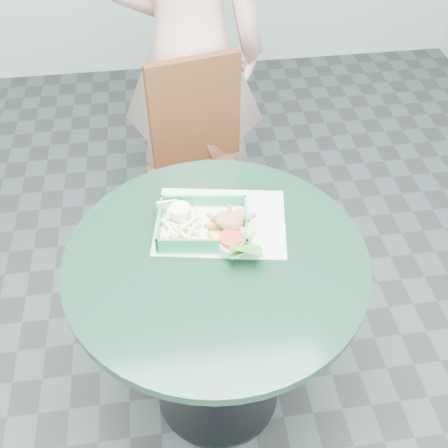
{
  "coord_description": "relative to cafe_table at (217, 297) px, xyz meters",
  "views": [
    {
      "loc": [
        -0.11,
        -0.95,
        1.85
      ],
      "look_at": [
        0.04,
        0.1,
        0.79
      ],
      "focal_mm": 42.0,
      "sensor_mm": 36.0,
      "label": 1
    }
  ],
  "objects": [
    {
      "name": "floor",
      "position": [
        0.0,
        0.0,
        -0.58
      ],
      "size": [
        4.0,
        5.0,
        0.02
      ],
      "primitive_type": "cube",
      "color": "#303335",
      "rests_on": "ground"
    },
    {
      "name": "cafe_table",
      "position": [
        0.0,
        0.0,
        0.0
      ],
      "size": [
        0.84,
        0.84,
        0.75
      ],
      "color": "#2D2D34",
      "rests_on": "floor"
    },
    {
      "name": "dining_chair",
      "position": [
        0.02,
        0.73,
        -0.05
      ],
      "size": [
        0.37,
        0.37,
        0.93
      ],
      "rotation": [
        0.0,
        0.0,
        0.21
      ],
      "color": "#483021",
      "rests_on": "floor"
    },
    {
      "name": "diner_person",
      "position": [
        0.02,
        1.01,
        0.38
      ],
      "size": [
        0.76,
        0.57,
        1.92
      ],
      "primitive_type": "imported",
      "rotation": [
        0.0,
        0.0,
        2.98
      ],
      "color": "#E3A999",
      "rests_on": "floor"
    },
    {
      "name": "placemat",
      "position": [
        0.03,
        0.13,
        0.17
      ],
      "size": [
        0.42,
        0.34,
        0.0
      ],
      "primitive_type": "cube",
      "rotation": [
        0.0,
        0.0,
        -0.18
      ],
      "color": "#AECBC3",
      "rests_on": "cafe_table"
    },
    {
      "name": "food_basket",
      "position": [
        -0.02,
        0.1,
        0.19
      ],
      "size": [
        0.25,
        0.18,
        0.05
      ],
      "rotation": [
        0.0,
        0.0,
        -0.14
      ],
      "color": "#238449",
      "rests_on": "placemat"
    },
    {
      "name": "crab_sandwich",
      "position": [
        0.05,
        0.08,
        0.22
      ],
      "size": [
        0.13,
        0.13,
        0.07
      ],
      "rotation": [
        0.0,
        0.0,
        -0.23
      ],
      "color": "gold",
      "rests_on": "food_basket"
    },
    {
      "name": "fries_pile",
      "position": [
        -0.08,
        0.09,
        0.21
      ],
      "size": [
        0.14,
        0.14,
        0.04
      ],
      "primitive_type": null,
      "rotation": [
        0.0,
        0.0,
        -0.28
      ],
      "color": "#FFE9A6",
      "rests_on": "food_basket"
    },
    {
      "name": "sauce_ramekin",
      "position": [
        -0.09,
        0.13,
        0.22
      ],
      "size": [
        0.06,
        0.06,
        0.03
      ],
      "rotation": [
        0.0,
        0.0,
        -0.1
      ],
      "color": "white",
      "rests_on": "food_basket"
    },
    {
      "name": "garnish_cup",
      "position": [
        0.06,
        0.01,
        0.21
      ],
      "size": [
        0.11,
        0.11,
        0.04
      ],
      "rotation": [
        0.0,
        0.0,
        0.3
      ],
      "color": "beige",
      "rests_on": "food_basket"
    }
  ]
}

